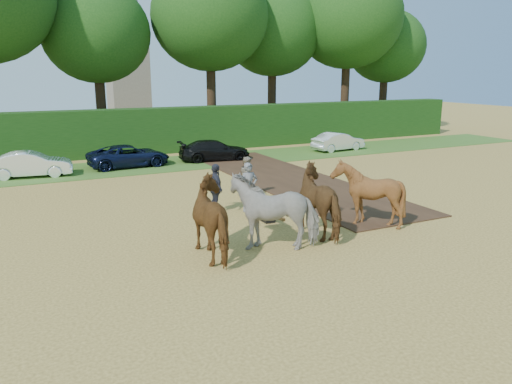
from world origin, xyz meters
The scene contains 10 objects.
ground centered at (0.00, 0.00, 0.00)m, with size 120.00×120.00×0.00m, color gold.
earth_strip centered at (1.50, 7.00, 0.03)m, with size 4.50×17.00×0.05m, color #472D1C.
grass_verge centered at (0.00, 14.00, 0.01)m, with size 50.00×5.00×0.03m, color #38601E.
hedgerow centered at (0.00, 18.50, 1.50)m, with size 46.00×1.60×3.00m, color #14380F.
spectator_near centered at (-1.85, 4.79, 0.89)m, with size 0.87×0.67×1.78m, color #B9AA91.
spectator_far centered at (-4.05, 3.05, 0.96)m, with size 1.13×0.47×1.92m, color #262833.
plough_team centered at (-2.78, -1.04, 1.15)m, with size 7.54×5.61×2.32m.
parked_cars centered at (-5.13, 13.88, 0.67)m, with size 28.96×2.80×1.46m.
treeline centered at (-1.69, 21.69, 8.97)m, with size 48.70×10.60×14.21m.
church centered at (4.00, 55.00, 13.73)m, with size 5.20×5.20×27.00m.
Camera 1 is at (-10.97, -14.51, 5.38)m, focal length 35.00 mm.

